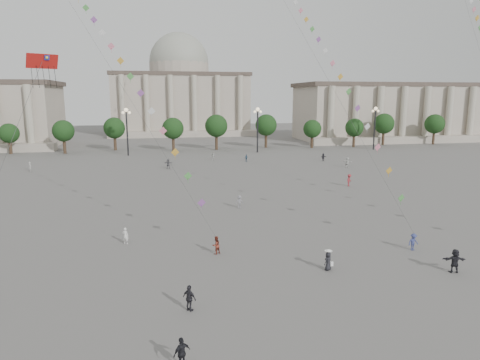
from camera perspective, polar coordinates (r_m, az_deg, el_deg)
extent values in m
plane|color=#5F5C59|center=(32.83, 4.38, -12.48)|extent=(360.00, 360.00, 0.00)
cube|color=#A69B8B|center=(149.32, 23.30, 8.21)|extent=(80.00, 22.00, 16.00)
cube|color=#4C3F37|center=(149.28, 23.55, 11.50)|extent=(81.60, 22.44, 1.20)
cube|color=#A69B8B|center=(139.15, 26.05, 4.95)|extent=(84.00, 4.00, 2.00)
cube|color=#A69B8B|center=(159.26, -7.97, 9.83)|extent=(46.00, 30.00, 20.00)
cube|color=#4C3F37|center=(159.41, -8.07, 13.64)|extent=(46.92, 30.60, 1.20)
cube|color=#A69B8B|center=(142.77, -7.52, 6.10)|extent=(48.30, 4.00, 2.00)
cylinder|color=#A69B8B|center=(159.51, -8.09, 14.32)|extent=(21.00, 21.00, 5.00)
sphere|color=gray|center=(159.68, -8.11, 15.22)|extent=(21.00, 21.00, 21.00)
cylinder|color=#3B281D|center=(112.88, -28.27, 3.97)|extent=(0.70, 0.70, 3.52)
sphere|color=black|center=(112.57, -28.44, 5.83)|extent=(5.12, 5.12, 5.12)
cylinder|color=#3B281D|center=(109.86, -22.29, 4.31)|extent=(0.70, 0.70, 3.52)
sphere|color=black|center=(109.54, -22.43, 6.22)|extent=(5.12, 5.12, 5.12)
cylinder|color=#3B281D|center=(108.10, -16.03, 4.60)|extent=(0.70, 0.70, 3.52)
sphere|color=black|center=(107.77, -16.13, 6.55)|extent=(5.12, 5.12, 5.12)
cylinder|color=#3B281D|center=(107.65, -9.64, 4.85)|extent=(0.70, 0.70, 3.52)
sphere|color=black|center=(107.33, -9.70, 6.80)|extent=(5.12, 5.12, 5.12)
cylinder|color=#3B281D|center=(108.54, -3.27, 5.04)|extent=(0.70, 0.70, 3.52)
sphere|color=black|center=(108.22, -3.29, 6.98)|extent=(5.12, 5.12, 5.12)
cylinder|color=#3B281D|center=(110.73, 2.92, 5.16)|extent=(0.70, 0.70, 3.52)
sphere|color=black|center=(110.41, 2.94, 7.06)|extent=(5.12, 5.12, 5.12)
cylinder|color=#3B281D|center=(114.14, 8.81, 5.22)|extent=(0.70, 0.70, 3.52)
sphere|color=black|center=(113.83, 8.86, 7.06)|extent=(5.12, 5.12, 5.12)
cylinder|color=#3B281D|center=(118.67, 14.30, 5.23)|extent=(0.70, 0.70, 3.52)
sphere|color=black|center=(118.38, 14.39, 7.00)|extent=(5.12, 5.12, 5.12)
cylinder|color=#3B281D|center=(124.21, 19.35, 5.19)|extent=(0.70, 0.70, 3.52)
sphere|color=black|center=(123.92, 19.46, 6.89)|extent=(5.12, 5.12, 5.12)
cylinder|color=#3B281D|center=(130.61, 23.94, 5.13)|extent=(0.70, 0.70, 3.52)
sphere|color=black|center=(130.34, 24.06, 6.73)|extent=(5.12, 5.12, 5.12)
cylinder|color=#262628|center=(99.61, -14.81, 6.03)|extent=(0.36, 0.36, 10.00)
sphere|color=#FFE5B2|center=(99.32, -14.96, 9.01)|extent=(0.90, 0.90, 0.90)
sphere|color=#FFE5B2|center=(99.40, -15.35, 8.65)|extent=(0.60, 0.60, 0.60)
sphere|color=#FFE5B2|center=(99.30, -14.53, 8.69)|extent=(0.60, 0.60, 0.60)
cylinder|color=#262628|center=(101.99, 2.35, 6.49)|extent=(0.36, 0.36, 10.00)
sphere|color=#FFE5B2|center=(101.71, 2.38, 9.41)|extent=(0.90, 0.90, 0.90)
sphere|color=#FFE5B2|center=(101.57, 1.98, 9.07)|extent=(0.60, 0.60, 0.60)
sphere|color=#FFE5B2|center=(101.89, 2.76, 9.07)|extent=(0.60, 0.60, 0.60)
cylinder|color=#262628|center=(112.61, 17.49, 6.42)|extent=(0.36, 0.36, 10.00)
sphere|color=#FFE5B2|center=(112.36, 17.65, 9.06)|extent=(0.90, 0.90, 0.90)
sphere|color=#FFE5B2|center=(112.04, 17.31, 8.77)|extent=(0.60, 0.60, 0.60)
sphere|color=#FFE5B2|center=(112.70, 17.95, 8.75)|extent=(0.60, 0.60, 0.60)
imported|color=#31506E|center=(87.67, 0.84, 2.95)|extent=(0.91, 0.82, 1.49)
imported|color=#232228|center=(36.57, 26.72, -9.61)|extent=(1.80, 0.93, 1.85)
imported|color=beige|center=(89.87, -3.59, 3.13)|extent=(1.42, 1.09, 1.50)
imported|color=slate|center=(51.01, -0.08, -2.92)|extent=(1.05, 0.66, 1.55)
imported|color=silver|center=(82.90, 14.11, 2.31)|extent=(1.87, 1.23, 1.93)
imported|color=maroon|center=(65.46, 14.36, -0.03)|extent=(1.31, 1.30, 1.81)
imported|color=#232228|center=(90.06, 11.04, 3.01)|extent=(1.55, 1.12, 1.62)
imported|color=beige|center=(84.64, -26.18, 1.60)|extent=(0.61, 0.73, 1.73)
imported|color=slate|center=(80.12, -9.56, 2.16)|extent=(1.79, 0.91, 1.85)
imported|color=silver|center=(40.23, -15.03, -7.19)|extent=(0.65, 0.55, 1.52)
imported|color=#232328|center=(27.58, -6.75, -15.38)|extent=(0.99, 0.99, 1.69)
imported|color=black|center=(22.66, -7.76, -21.87)|extent=(1.02, 0.83, 1.62)
imported|color=maroon|center=(36.54, -3.22, -8.66)|extent=(0.95, 0.90, 1.55)
imported|color=navy|center=(40.22, 22.11, -7.66)|extent=(1.04, 0.70, 1.50)
imported|color=black|center=(33.95, 11.67, -10.54)|extent=(0.85, 0.78, 1.46)
cone|color=white|center=(33.63, 11.73, -9.13)|extent=(0.52, 0.52, 0.14)
cylinder|color=white|center=(33.65, 11.72, -9.23)|extent=(0.60, 0.60, 0.02)
cube|color=white|center=(33.97, 12.15, -10.87)|extent=(0.22, 0.10, 0.35)
cube|color=#AB1512|center=(35.19, -24.87, 14.18)|extent=(2.15, 1.58, 1.02)
cube|color=#188425|center=(35.25, -25.49, 14.53)|extent=(0.40, 0.35, 0.34)
cube|color=#1E30A6|center=(35.09, -24.35, 14.64)|extent=(0.40, 0.35, 0.34)
sphere|color=yellow|center=(35.21, -25.51, 14.53)|extent=(0.20, 0.20, 0.20)
sphere|color=yellow|center=(35.05, -24.36, 14.64)|extent=(0.20, 0.20, 0.20)
cylinder|color=#3F3F3F|center=(32.29, -29.16, 1.66)|extent=(0.02, 0.02, 16.56)
cylinder|color=#3F3F3F|center=(57.82, -21.04, 20.16)|extent=(0.02, 0.02, 67.31)
cube|color=#894C98|center=(37.03, -5.15, -3.04)|extent=(0.76, 0.25, 0.76)
cube|color=#4A9645|center=(38.10, -6.96, 0.54)|extent=(0.76, 0.25, 0.76)
cube|color=gold|center=(39.38, -8.65, 3.68)|extent=(0.76, 0.25, 0.76)
cube|color=#D7728B|center=(40.80, -10.23, 6.47)|extent=(0.76, 0.25, 0.76)
cube|color=silver|center=(42.34, -11.72, 8.98)|extent=(0.76, 0.25, 0.76)
cube|color=#894C98|center=(43.98, -13.11, 11.22)|extent=(0.76, 0.25, 0.76)
cube|color=#4A9645|center=(45.71, -14.42, 13.25)|extent=(0.76, 0.25, 0.76)
cube|color=gold|center=(47.51, -15.65, 15.07)|extent=(0.76, 0.25, 0.76)
cube|color=#D7728B|center=(49.36, -16.80, 16.72)|extent=(0.76, 0.25, 0.76)
cube|color=silver|center=(51.27, -17.89, 18.21)|extent=(0.76, 0.25, 0.76)
cube|color=#894C98|center=(53.23, -18.91, 19.56)|extent=(0.76, 0.25, 0.76)
cube|color=#4A9645|center=(55.22, -19.87, 20.79)|extent=(0.76, 0.25, 0.76)
cylinder|color=#3F3F3F|center=(66.66, 7.35, 20.36)|extent=(0.02, 0.02, 76.37)
cube|color=#4A9645|center=(41.07, 20.70, -2.25)|extent=(0.76, 0.25, 0.76)
cube|color=gold|center=(42.47, 19.25, 1.19)|extent=(0.76, 0.25, 0.76)
cube|color=#D7728B|center=(44.06, 17.89, 4.19)|extent=(0.76, 0.25, 0.76)
cube|color=silver|center=(45.79, 16.61, 6.85)|extent=(0.76, 0.25, 0.76)
cube|color=#894C98|center=(47.64, 15.42, 9.22)|extent=(0.76, 0.25, 0.76)
cube|color=#4A9645|center=(49.58, 14.29, 11.35)|extent=(0.76, 0.25, 0.76)
cube|color=gold|center=(51.60, 13.23, 13.26)|extent=(0.76, 0.25, 0.76)
cube|color=#D7728B|center=(53.68, 12.24, 14.98)|extent=(0.76, 0.25, 0.76)
cube|color=silver|center=(55.82, 11.31, 16.54)|extent=(0.76, 0.25, 0.76)
cube|color=#894C98|center=(58.01, 10.44, 17.95)|extent=(0.76, 0.25, 0.76)
cube|color=#4A9645|center=(60.24, 9.61, 19.23)|extent=(0.76, 0.25, 0.76)
cube|color=gold|center=(62.50, 8.83, 20.40)|extent=(0.76, 0.25, 0.76)
cube|color=#D7728B|center=(64.79, 8.10, 21.46)|extent=(0.76, 0.25, 0.76)
cube|color=silver|center=(67.11, 7.40, 22.44)|extent=(0.76, 0.25, 0.76)
cylinder|color=#3F3F3F|center=(65.11, 28.88, 16.53)|extent=(0.02, 0.02, 61.62)
cube|color=#4A9645|center=(63.42, 29.39, 17.31)|extent=(0.76, 0.25, 0.76)
cube|color=gold|center=(65.39, 29.06, 18.36)|extent=(0.76, 0.25, 0.76)
cube|color=#D7728B|center=(67.38, 28.75, 19.33)|extent=(0.76, 0.25, 0.76)
cube|color=silver|center=(69.39, 28.45, 20.24)|extent=(0.76, 0.25, 0.76)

